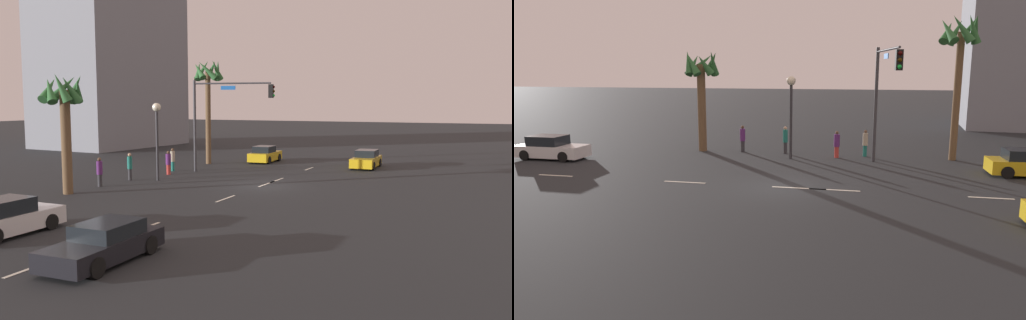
# 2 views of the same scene
# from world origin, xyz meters

# --- Properties ---
(ground_plane) EXTENTS (220.00, 220.00, 0.00)m
(ground_plane) POSITION_xyz_m (0.00, 0.00, 0.00)
(ground_plane) COLOR #232628
(lane_stripe_0) EXTENTS (2.17, 0.14, 0.01)m
(lane_stripe_0) POSITION_xyz_m (-18.00, 0.00, 0.01)
(lane_stripe_0) COLOR silver
(lane_stripe_0) RESTS_ON ground_plane
(lane_stripe_1) EXTENTS (1.97, 0.14, 0.01)m
(lane_stripe_1) POSITION_xyz_m (-12.07, 0.00, 0.01)
(lane_stripe_1) COLOR silver
(lane_stripe_1) RESTS_ON ground_plane
(lane_stripe_2) EXTENTS (2.16, 0.14, 0.01)m
(lane_stripe_2) POSITION_xyz_m (-4.86, 0.00, 0.01)
(lane_stripe_2) COLOR silver
(lane_stripe_2) RESTS_ON ground_plane
(lane_stripe_3) EXTENTS (2.56, 0.14, 0.01)m
(lane_stripe_3) POSITION_xyz_m (0.84, 0.00, 0.01)
(lane_stripe_3) COLOR silver
(lane_stripe_3) RESTS_ON ground_plane
(lane_stripe_4) EXTENTS (2.35, 0.14, 0.01)m
(lane_stripe_4) POSITION_xyz_m (2.49, 0.00, 0.01)
(lane_stripe_4) COLOR silver
(lane_stripe_4) RESTS_ON ground_plane
(lane_stripe_5) EXTENTS (1.88, 0.14, 0.01)m
(lane_stripe_5) POSITION_xyz_m (9.25, 0.00, 0.01)
(lane_stripe_5) COLOR silver
(lane_stripe_5) RESTS_ON ground_plane
(car_0) EXTENTS (4.32, 1.90, 1.46)m
(car_0) POSITION_xyz_m (-15.31, 4.12, 0.67)
(car_0) COLOR silver
(car_0) RESTS_ON ground_plane
(car_1) EXTENTS (4.39, 1.92, 1.40)m
(car_1) POSITION_xyz_m (11.72, -3.89, 0.64)
(car_1) COLOR gold
(car_1) RESTS_ON ground_plane
(car_2) EXTENTS (3.96, 1.92, 1.41)m
(car_2) POSITION_xyz_m (12.10, 4.93, 0.65)
(car_2) COLOR gold
(car_2) RESTS_ON ground_plane
(car_3) EXTENTS (4.44, 1.94, 1.28)m
(car_3) POSITION_xyz_m (-16.56, -1.64, 0.60)
(car_3) COLOR black
(car_3) RESTS_ON ground_plane
(traffic_signal) EXTENTS (1.14, 6.10, 6.74)m
(traffic_signal) POSITION_xyz_m (4.62, 5.26, 4.61)
(traffic_signal) COLOR #38383D
(traffic_signal) RESTS_ON ground_plane
(streetlamp) EXTENTS (0.56, 0.56, 5.09)m
(streetlamp) POSITION_xyz_m (-0.73, 7.13, 3.65)
(streetlamp) COLOR #2D2D33
(streetlamp) RESTS_ON ground_plane
(pedestrian_0) EXTENTS (0.44, 0.44, 1.71)m
(pedestrian_0) POSITION_xyz_m (3.80, 8.90, 0.91)
(pedestrian_0) COLOR #1E7266
(pedestrian_0) RESTS_ON ground_plane
(pedestrian_1) EXTENTS (0.40, 0.40, 1.80)m
(pedestrian_1) POSITION_xyz_m (-1.37, 8.89, 0.96)
(pedestrian_1) COLOR #333338
(pedestrian_1) RESTS_ON ground_plane
(pedestrian_2) EXTENTS (0.50, 0.50, 1.79)m
(pedestrian_2) POSITION_xyz_m (-4.29, 8.92, 0.94)
(pedestrian_2) COLOR #333338
(pedestrian_2) RESTS_ON ground_plane
(pedestrian_3) EXTENTS (0.53, 0.53, 1.69)m
(pedestrian_3) POSITION_xyz_m (2.05, 8.13, 0.88)
(pedestrian_3) COLOR #BF3833
(pedestrian_3) RESTS_ON ground_plane
(palm_tree_0) EXTENTS (2.73, 2.71, 8.71)m
(palm_tree_0) POSITION_xyz_m (9.05, 8.76, 6.64)
(palm_tree_0) COLOR brown
(palm_tree_0) RESTS_ON ground_plane
(palm_tree_1) EXTENTS (2.59, 2.62, 6.76)m
(palm_tree_1) POSITION_xyz_m (-7.08, 8.85, 4.87)
(palm_tree_1) COLOR brown
(palm_tree_1) RESTS_ON ground_plane
(building_1) EXTENTS (16.39, 11.98, 19.22)m
(building_1) POSITION_xyz_m (20.82, 28.21, 9.61)
(building_1) COLOR gray
(building_1) RESTS_ON ground_plane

